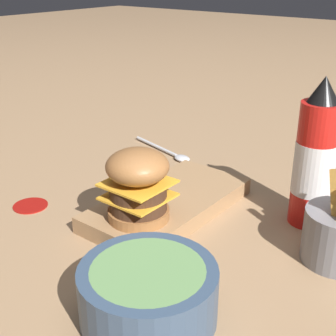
% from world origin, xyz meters
% --- Properties ---
extents(ground_plane, '(6.00, 6.00, 0.00)m').
position_xyz_m(ground_plane, '(0.00, 0.00, 0.00)').
color(ground_plane, '#9E7A56').
extents(serving_board, '(0.28, 0.14, 0.03)m').
position_xyz_m(serving_board, '(-0.02, 0.00, 0.01)').
color(serving_board, '#A37A51').
rests_on(serving_board, ground_plane).
extents(burger, '(0.09, 0.09, 0.11)m').
position_xyz_m(burger, '(-0.10, -0.01, 0.08)').
color(burger, '#9E6638').
rests_on(burger, serving_board).
extents(ketchup_bottle, '(0.06, 0.06, 0.23)m').
position_xyz_m(ketchup_bottle, '(0.08, -0.19, 0.10)').
color(ketchup_bottle, red).
rests_on(ketchup_bottle, ground_plane).
extents(side_bowl, '(0.16, 0.16, 0.06)m').
position_xyz_m(side_bowl, '(-0.23, -0.14, 0.03)').
color(side_bowl, '#384C66').
rests_on(side_bowl, ground_plane).
extents(spoon, '(0.06, 0.18, 0.01)m').
position_xyz_m(spoon, '(0.17, 0.14, 0.01)').
color(spoon, silver).
rests_on(spoon, ground_plane).
extents(ketchup_puddle, '(0.06, 0.06, 0.00)m').
position_xyz_m(ketchup_puddle, '(-0.15, 0.19, 0.00)').
color(ketchup_puddle, '#9E140F').
rests_on(ketchup_puddle, ground_plane).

